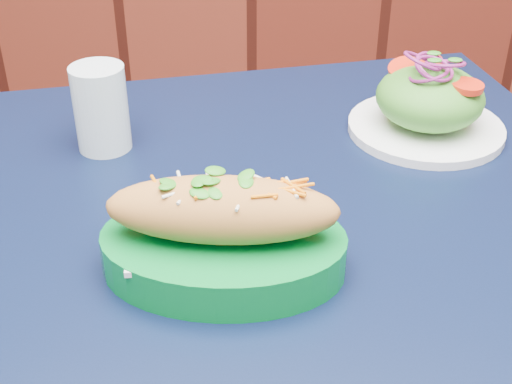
{
  "coord_description": "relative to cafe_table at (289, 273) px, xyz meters",
  "views": [
    {
      "loc": [
        0.08,
        0.9,
        1.19
      ],
      "look_at": [
        0.06,
        1.5,
        0.81
      ],
      "focal_mm": 50.0,
      "sensor_mm": 36.0,
      "label": 1
    }
  ],
  "objects": [
    {
      "name": "banh_mi_basket",
      "position": [
        -0.07,
        -0.1,
        0.13
      ],
      "size": [
        0.24,
        0.16,
        0.11
      ],
      "rotation": [
        0.0,
        0.0,
        -0.02
      ],
      "color": "#037429",
      "rests_on": "cafe_table"
    },
    {
      "name": "salad_plate",
      "position": [
        0.18,
        0.2,
        0.13
      ],
      "size": [
        0.21,
        0.21,
        0.11
      ],
      "rotation": [
        0.0,
        0.0,
        -0.23
      ],
      "color": "white",
      "rests_on": "cafe_table"
    },
    {
      "name": "water_glass",
      "position": [
        -0.24,
        0.14,
        0.14
      ],
      "size": [
        0.07,
        0.07,
        0.11
      ],
      "primitive_type": "cylinder",
      "color": "silver",
      "rests_on": "cafe_table"
    },
    {
      "name": "cafe_table",
      "position": [
        0.0,
        0.0,
        0.0
      ],
      "size": [
        0.97,
        0.97,
        0.75
      ],
      "rotation": [
        0.0,
        0.0,
        0.25
      ],
      "color": "black",
      "rests_on": "ground"
    }
  ]
}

